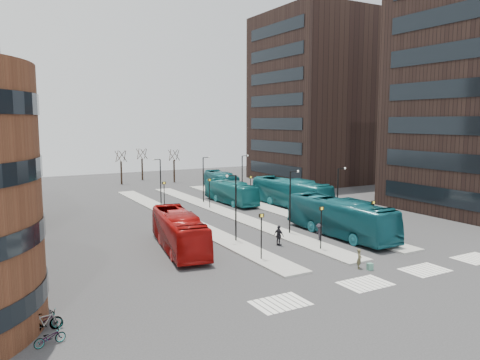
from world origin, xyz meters
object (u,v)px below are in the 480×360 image
commuter_c (319,233)px  teal_bus_a (340,217)px  teal_bus_b (231,192)px  commuter_a (204,237)px  bicycle_mid (45,322)px  bicycle_near (50,337)px  traveller (359,259)px  red_bus (179,231)px  commuter_b (279,235)px  teal_bus_c (291,193)px  teal_bus_d (221,181)px  bicycle_far (44,320)px  suitcase (370,267)px

commuter_c → teal_bus_a: bearing=117.0°
teal_bus_b → commuter_a: size_ratio=5.97×
teal_bus_b → bicycle_mid: bearing=-133.0°
bicycle_near → traveller: bearing=-99.5°
teal_bus_a → teal_bus_b: teal_bus_a is taller
red_bus → bicycle_near: red_bus is taller
commuter_a → commuter_b: size_ratio=1.00×
teal_bus_b → teal_bus_c: size_ratio=0.83×
teal_bus_c → bicycle_mid: 39.62m
teal_bus_c → teal_bus_d: size_ratio=1.20×
teal_bus_b → bicycle_far: teal_bus_b is taller
teal_bus_a → commuter_c: (-3.05, -0.68, -1.00)m
teal_bus_d → commuter_a: size_ratio=6.00×
red_bus → commuter_b: size_ratio=6.42×
red_bus → bicycle_mid: bearing=-127.1°
bicycle_near → bicycle_mid: 1.67m
suitcase → red_bus: size_ratio=0.04×
teal_bus_c → bicycle_near: size_ratio=8.29×
suitcase → teal_bus_c: bearing=77.7°
teal_bus_b → commuter_a: bearing=-124.7°
teal_bus_a → teal_bus_b: size_ratio=1.20×
bicycle_near → teal_bus_c: bearing=-66.0°
red_bus → bicycle_mid: red_bus is taller
teal_bus_b → teal_bus_d: (3.89, 10.53, 0.01)m
teal_bus_b → commuter_c: teal_bus_b is taller
commuter_a → traveller: bearing=124.2°
suitcase → commuter_c: 8.70m
teal_bus_d → bicycle_near: bearing=-117.2°
commuter_a → teal_bus_d: bearing=-120.0°
commuter_b → commuter_c: (4.04, -0.61, -0.09)m
commuter_b → commuter_c: commuter_b is taller
traveller → commuter_c: size_ratio=0.92×
teal_bus_c → bicycle_mid: teal_bus_c is taller
teal_bus_c → suitcase: bearing=-116.5°
teal_bus_d → commuter_a: 33.08m
commuter_a → commuter_c: (10.11, -3.27, -0.08)m
teal_bus_a → bicycle_far: size_ratio=6.83×
red_bus → teal_bus_b: (14.59, 17.86, -0.12)m
teal_bus_c → bicycle_far: teal_bus_c is taller
teal_bus_a → bicycle_near: 29.25m
red_bus → bicycle_mid: size_ratio=6.45×
suitcase → commuter_b: commuter_b is taller
teal_bus_d → commuter_b: size_ratio=5.99×
red_bus → traveller: size_ratio=7.73×
bicycle_mid → teal_bus_c: bearing=-68.3°
teal_bus_d → bicycle_far: size_ratio=5.70×
red_bus → commuter_a: red_bus is taller
teal_bus_c → bicycle_mid: (-32.18, -23.09, -1.28)m
teal_bus_d → bicycle_mid: teal_bus_d is taller
teal_bus_d → bicycle_mid: (-30.57, -39.74, -0.97)m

